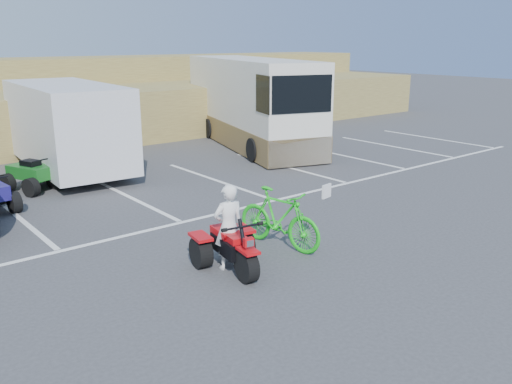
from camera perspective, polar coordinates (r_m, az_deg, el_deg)
ground at (r=10.18m, az=-0.73°, el=-6.65°), size 100.00×100.00×0.00m
parking_stripes at (r=13.82m, az=-8.33°, el=-0.70°), size 28.00×5.16×0.01m
grass_embankment at (r=23.74m, az=-24.74°, el=8.39°), size 40.00×8.50×3.10m
red_trike_atv at (r=9.53m, az=-2.43°, el=-8.28°), size 1.34×1.64×0.96m
rider at (r=9.37m, az=-2.90°, el=-3.69°), size 0.61×0.45×1.53m
green_dirt_bike at (r=10.40m, az=2.44°, el=-2.77°), size 0.89×1.99×1.16m
cargo_trailer at (r=17.14m, az=-19.24°, el=6.65°), size 2.62×5.78×2.64m
rv_motorhome at (r=20.82m, az=-0.67°, el=8.83°), size 4.69×9.05×3.16m
quad_atv_green at (r=15.62m, az=-22.37°, el=0.16°), size 1.50×1.70×0.92m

